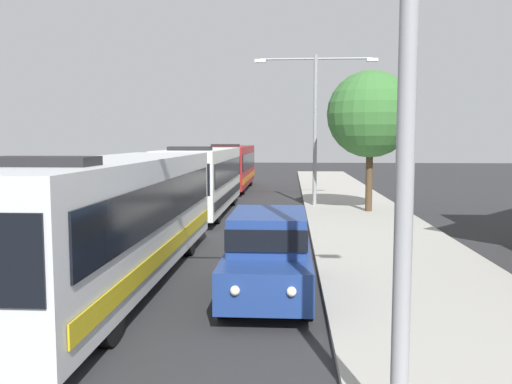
% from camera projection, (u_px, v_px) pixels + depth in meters
% --- Properties ---
extents(bus_lead, '(2.58, 12.40, 3.21)m').
position_uv_depth(bus_lead, '(116.00, 215.00, 12.88)').
color(bus_lead, silver).
rests_on(bus_lead, ground_plane).
extents(bus_second_in_line, '(2.58, 10.76, 3.21)m').
position_uv_depth(bus_second_in_line, '(203.00, 178.00, 25.63)').
color(bus_second_in_line, silver).
rests_on(bus_second_in_line, ground_plane).
extents(bus_middle, '(2.58, 11.07, 3.21)m').
position_uv_depth(bus_middle, '(231.00, 165.00, 37.78)').
color(bus_middle, maroon).
rests_on(bus_middle, ground_plane).
extents(white_suv, '(1.86, 4.61, 1.90)m').
position_uv_depth(white_suv, '(269.00, 251.00, 11.90)').
color(white_suv, navy).
rests_on(white_suv, ground_plane).
extents(streetlamp_mid, '(6.14, 0.28, 7.57)m').
position_uv_depth(streetlamp_mid, '(315.00, 113.00, 27.17)').
color(streetlamp_mid, gray).
rests_on(streetlamp_mid, sidewalk).
extents(roadside_tree, '(4.01, 4.01, 6.52)m').
position_uv_depth(roadside_tree, '(370.00, 114.00, 24.88)').
color(roadside_tree, '#4C3823').
rests_on(roadside_tree, sidewalk).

